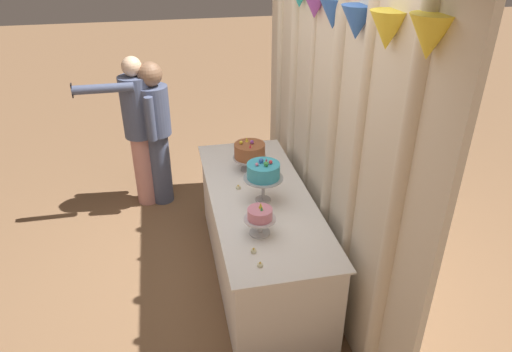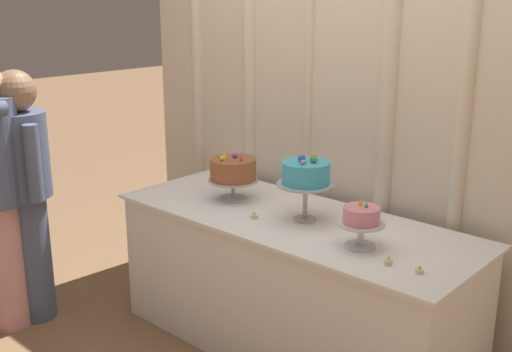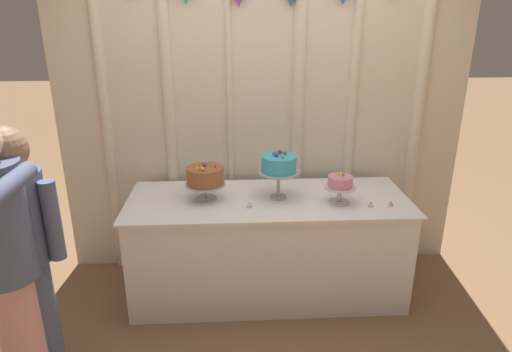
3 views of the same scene
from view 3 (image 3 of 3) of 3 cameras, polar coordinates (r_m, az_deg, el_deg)
name	(u,v)px [view 3 (image 3 of 3)]	position (r m, az deg, el deg)	size (l,w,h in m)	color
ground_plane	(268,297)	(3.50, 1.58, -15.31)	(24.00, 24.00, 0.00)	#846042
draped_curtain	(267,100)	(3.49, 1.47, 9.78)	(3.19, 0.19, 2.61)	beige
cake_table	(268,246)	(3.38, 1.51, -8.94)	(2.02, 0.78, 0.78)	white
cake_display_leftmost	(205,177)	(3.15, -6.54, -0.12)	(0.29, 0.29, 0.28)	#B2B2B7
cake_display_center	(279,165)	(3.14, 2.94, 1.38)	(0.30, 0.30, 0.35)	#B2B2B7
cake_display_rightmost	(340,184)	(3.14, 10.73, -1.05)	(0.22, 0.22, 0.24)	silver
tealight_far_left	(249,206)	(3.06, -0.84, -3.83)	(0.04, 0.04, 0.04)	beige
tealight_near_left	(371,205)	(3.16, 14.48, -3.66)	(0.04, 0.04, 0.04)	beige
tealight_near_right	(390,204)	(3.22, 16.86, -3.50)	(0.04, 0.04, 0.03)	beige
guest_man_dark_suit	(23,249)	(2.72, -27.69, -8.26)	(0.47, 0.36, 1.52)	#4C5675
guest_man_pink_jacket	(4,260)	(2.58, -29.61, -9.35)	(0.47, 0.70, 1.57)	#D6938E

